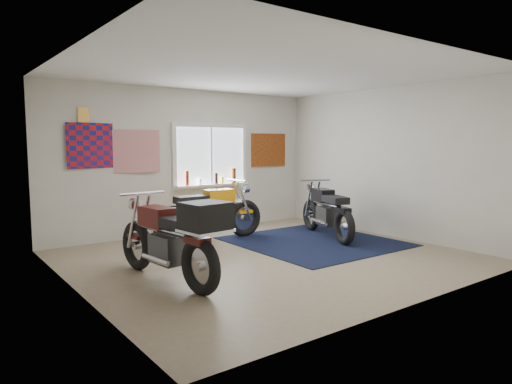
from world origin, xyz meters
TOP-DOWN VIEW (x-y plane):
  - ground at (0.00, 0.00)m, footprint 5.50×5.50m
  - room_shell at (0.00, 0.00)m, footprint 5.50×5.50m
  - navy_rug at (1.28, 0.37)m, footprint 2.52×2.62m
  - window_assembly at (0.50, 2.47)m, footprint 1.66×0.17m
  - oil_bottles at (0.58, 2.40)m, footprint 1.14×0.09m
  - flag_display at (-1.90, 2.48)m, footprint 1.60×0.10m
  - triumph_poster at (1.95, 2.48)m, footprint 0.90×0.03m
  - yellow_triumph at (-0.12, 1.50)m, footprint 2.10×0.63m
  - black_chrome_bike at (1.75, 0.53)m, footprint 0.86×1.91m
  - maroon_tourer at (-1.73, -0.35)m, footprint 0.72×2.10m

SIDE VIEW (x-z plane):
  - ground at x=0.00m, z-range 0.00..0.00m
  - navy_rug at x=1.28m, z-range 0.00..0.01m
  - black_chrome_bike at x=1.75m, z-range -0.06..0.96m
  - yellow_triumph at x=-0.12m, z-range -0.06..0.99m
  - maroon_tourer at x=-1.73m, z-range 0.02..1.09m
  - oil_bottles at x=0.58m, z-range 0.88..1.18m
  - window_assembly at x=0.50m, z-range 0.74..2.00m
  - triumph_poster at x=1.95m, z-range 1.20..1.90m
  - room_shell at x=0.00m, z-range -1.11..4.39m
  - flag_display at x=-1.90m, z-range 1.56..2.73m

